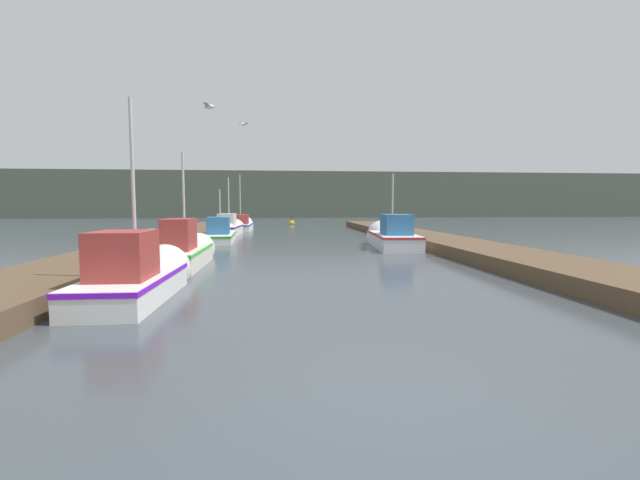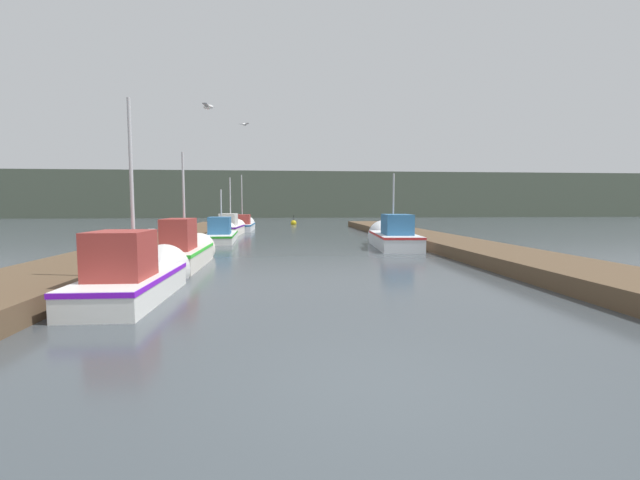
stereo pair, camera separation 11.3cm
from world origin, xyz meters
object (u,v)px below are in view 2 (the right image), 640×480
object	(u,v)px
fishing_boat_5	(243,225)
mooring_piling_1	(217,226)
fishing_boat_1	(185,250)
fishing_boat_3	(222,234)
seagull_lead	(208,107)
seagull_1	(244,124)
fishing_boat_0	(137,276)
fishing_boat_2	(392,236)
fishing_boat_4	(231,228)
mooring_piling_0	(153,247)
channel_buoy	(294,223)

from	to	relation	value
fishing_boat_5	mooring_piling_1	size ratio (longest dim) A/B	5.06
fishing_boat_5	mooring_piling_1	distance (m)	4.53
fishing_boat_1	fishing_boat_5	bearing A→B (deg)	89.49
mooring_piling_1	fishing_boat_3	bearing A→B (deg)	-78.54
mooring_piling_1	seagull_lead	size ratio (longest dim) A/B	1.96
mooring_piling_1	seagull_1	world-z (taller)	seagull_1
fishing_boat_0	seagull_lead	xyz separation A→B (m)	(1.33, 2.18, 4.24)
fishing_boat_2	fishing_boat_4	distance (m)	13.03
fishing_boat_5	seagull_1	distance (m)	14.51
mooring_piling_0	fishing_boat_0	bearing A→B (deg)	-77.70
fishing_boat_0	mooring_piling_1	distance (m)	20.47
fishing_boat_4	mooring_piling_1	size ratio (longest dim) A/B	4.85
fishing_boat_5	mooring_piling_0	distance (m)	19.62
fishing_boat_3	channel_buoy	xyz separation A→B (m)	(4.71, 18.65, -0.21)
mooring_piling_1	seagull_lead	xyz separation A→B (m)	(2.50, -18.26, 4.15)
fishing_boat_5	channel_buoy	world-z (taller)	fishing_boat_5
fishing_boat_3	fishing_boat_4	size ratio (longest dim) A/B	1.18
fishing_boat_4	seagull_lead	bearing A→B (deg)	-82.30
fishing_boat_0	mooring_piling_1	xyz separation A→B (m)	(-1.17, 20.43, 0.08)
fishing_boat_1	seagull_lead	distance (m)	5.24
fishing_boat_1	mooring_piling_1	bearing A→B (deg)	94.57
fishing_boat_2	mooring_piling_0	world-z (taller)	fishing_boat_2
fishing_boat_0	channel_buoy	distance (m)	34.09
fishing_boat_2	channel_buoy	size ratio (longest dim) A/B	5.63
seagull_1	fishing_boat_3	bearing A→B (deg)	-30.36
fishing_boat_1	fishing_boat_3	size ratio (longest dim) A/B	0.79
fishing_boat_3	channel_buoy	size ratio (longest dim) A/B	5.78
fishing_boat_4	fishing_boat_5	xyz separation A→B (m)	(0.38, 4.59, -0.06)
mooring_piling_1	channel_buoy	xyz separation A→B (m)	(5.79, 13.34, -0.39)
fishing_boat_1	channel_buoy	xyz separation A→B (m)	(4.61, 28.76, -0.34)
fishing_boat_0	fishing_boat_5	xyz separation A→B (m)	(0.25, 24.74, -0.07)
fishing_boat_3	fishing_boat_0	bearing A→B (deg)	-92.02
fishing_boat_3	mooring_piling_1	world-z (taller)	fishing_boat_3
fishing_boat_2	fishing_boat_3	xyz separation A→B (m)	(-8.80, 4.55, -0.13)
fishing_boat_3	seagull_1	size ratio (longest dim) A/B	12.24
fishing_boat_3	fishing_boat_4	bearing A→B (deg)	88.04
seagull_lead	fishing_boat_2	bearing A→B (deg)	152.72
channel_buoy	fishing_boat_1	bearing A→B (deg)	-99.11
mooring_piling_1	channel_buoy	distance (m)	14.55
fishing_boat_3	mooring_piling_0	world-z (taller)	fishing_boat_3
mooring_piling_0	mooring_piling_1	size ratio (longest dim) A/B	1.13
fishing_boat_1	channel_buoy	distance (m)	29.13
fishing_boat_2	fishing_boat_1	bearing A→B (deg)	-142.60
fishing_boat_5	channel_buoy	bearing A→B (deg)	65.02
fishing_boat_0	fishing_boat_3	size ratio (longest dim) A/B	0.76
fishing_boat_4	mooring_piling_0	bearing A→B (deg)	-90.74
mooring_piling_0	mooring_piling_1	bearing A→B (deg)	90.16
fishing_boat_4	seagull_1	bearing A→B (deg)	-76.05
mooring_piling_1	seagull_lead	bearing A→B (deg)	-82.22
mooring_piling_0	fishing_boat_2	bearing A→B (deg)	28.83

